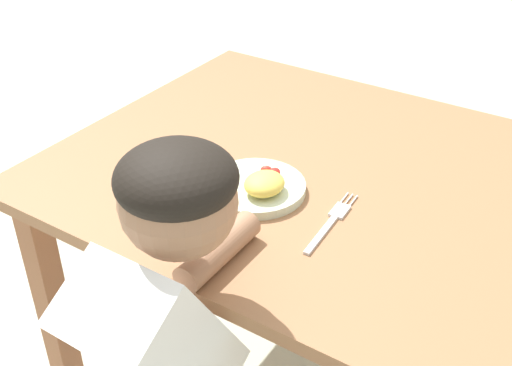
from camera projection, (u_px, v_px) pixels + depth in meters
dining_table at (304, 200)px, 1.47m from camera, size 1.07×0.94×0.71m
plate at (258, 186)px, 1.30m from camera, size 0.21×0.21×0.06m
fork at (331, 221)px, 1.22m from camera, size 0.03×0.22×0.01m
spoon at (200, 163)px, 1.40m from camera, size 0.06×0.22×0.02m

